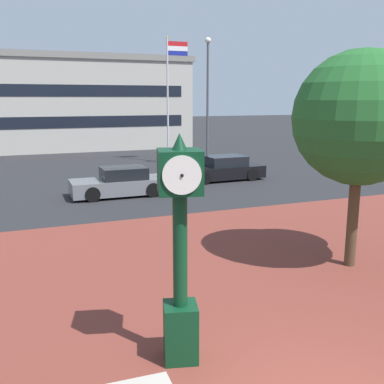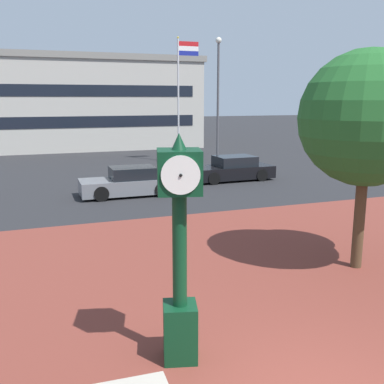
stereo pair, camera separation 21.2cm
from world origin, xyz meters
The scene contains 8 objects.
plaza_brick_paving centered at (0.00, 3.48, 0.00)m, with size 44.00×14.95×0.01m, color brown.
street_clock centered at (-1.34, 2.06, 1.92)m, with size 0.81×0.85×3.75m.
plaza_tree centered at (4.41, 4.58, 3.71)m, with size 3.55×3.30×5.45m.
car_street_near centered at (0.56, 15.08, 0.57)m, with size 4.25×1.84×1.28m.
car_street_mid centered at (6.49, 17.03, 0.57)m, with size 4.51×2.04×1.28m.
flagpole_primary centered at (6.05, 24.32, 4.77)m, with size 1.48×0.14×8.18m.
civic_building centered at (0.32, 39.25, 3.92)m, with size 21.57×13.92×7.83m.
street_lamp_post centered at (7.41, 21.16, 4.69)m, with size 0.36×0.36×7.82m.
Camera 2 is at (-3.44, -4.34, 4.25)m, focal length 41.79 mm.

